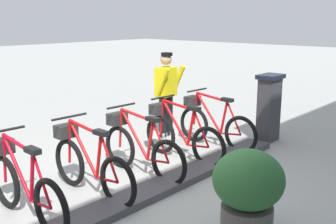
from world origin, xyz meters
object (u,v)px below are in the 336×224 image
(bike_docked_4, at_px, (23,185))
(worker_near_rack, at_px, (166,92))
(payment_kiosk, at_px, (269,107))
(bike_docked_0, at_px, (213,124))
(bike_docked_1, at_px, (180,134))
(planter_bush, at_px, (248,189))
(bike_docked_3, at_px, (88,164))
(bike_docked_2, at_px, (139,147))

(bike_docked_4, distance_m, worker_near_rack, 3.83)
(payment_kiosk, height_order, worker_near_rack, worker_near_rack)
(worker_near_rack, bearing_deg, bike_docked_0, -174.71)
(payment_kiosk, relative_size, bike_docked_1, 0.74)
(bike_docked_0, xyz_separation_m, planter_bush, (-2.13, 2.36, 0.11))
(bike_docked_1, height_order, bike_docked_3, same)
(bike_docked_3, height_order, worker_near_rack, worker_near_rack)
(payment_kiosk, relative_size, bike_docked_2, 0.74)
(bike_docked_3, relative_size, bike_docked_4, 1.00)
(bike_docked_2, bearing_deg, bike_docked_1, -90.00)
(bike_docked_4, distance_m, planter_bush, 2.55)
(bike_docked_0, distance_m, bike_docked_3, 2.81)
(bike_docked_3, bearing_deg, bike_docked_4, 90.00)
(payment_kiosk, xyz_separation_m, bike_docked_1, (0.57, 1.93, -0.24))
(bike_docked_1, bearing_deg, payment_kiosk, -106.50)
(bike_docked_3, bearing_deg, worker_near_rack, -68.74)
(bike_docked_0, bearing_deg, bike_docked_4, 90.00)
(bike_docked_4, xyz_separation_m, worker_near_rack, (1.06, -3.65, 0.48))
(bike_docked_1, xyz_separation_m, bike_docked_4, (0.00, 2.81, 0.00))
(payment_kiosk, relative_size, planter_bush, 1.32)
(bike_docked_3, distance_m, worker_near_rack, 2.95)
(bike_docked_0, distance_m, bike_docked_1, 0.94)
(bike_docked_2, bearing_deg, bike_docked_3, 90.00)
(bike_docked_0, height_order, bike_docked_3, same)
(bike_docked_3, xyz_separation_m, bike_docked_4, (0.00, 0.94, 0.00))
(payment_kiosk, height_order, bike_docked_1, payment_kiosk)
(bike_docked_0, relative_size, planter_bush, 1.77)
(bike_docked_0, height_order, bike_docked_1, same)
(bike_docked_4, bearing_deg, bike_docked_0, -90.00)
(bike_docked_2, height_order, bike_docked_4, same)
(bike_docked_2, relative_size, bike_docked_3, 1.00)
(bike_docked_4, bearing_deg, bike_docked_1, -90.00)
(bike_docked_0, distance_m, worker_near_rack, 1.16)
(worker_near_rack, bearing_deg, payment_kiosk, -146.18)
(bike_docked_1, relative_size, bike_docked_4, 1.00)
(planter_bush, bearing_deg, bike_docked_1, -33.65)
(payment_kiosk, height_order, planter_bush, payment_kiosk)
(bike_docked_2, xyz_separation_m, bike_docked_4, (0.00, 1.87, 0.00))
(payment_kiosk, xyz_separation_m, planter_bush, (-1.56, 3.35, -0.12))
(planter_bush, bearing_deg, worker_near_rack, -35.32)
(bike_docked_1, distance_m, planter_bush, 2.57)
(bike_docked_3, relative_size, planter_bush, 1.77)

